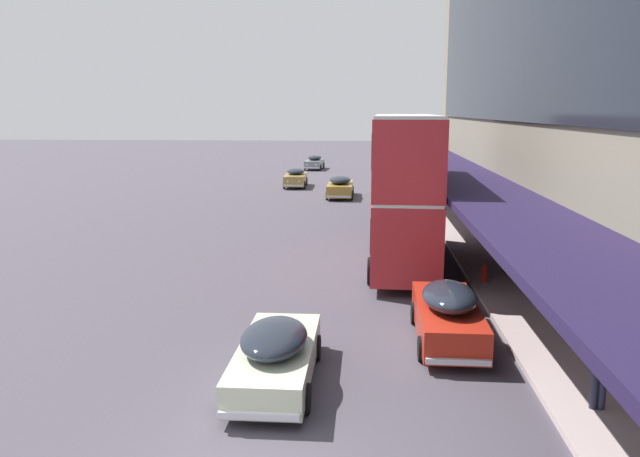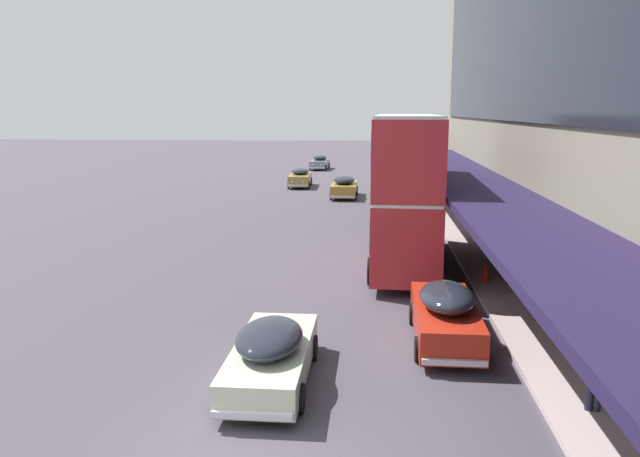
% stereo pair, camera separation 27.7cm
% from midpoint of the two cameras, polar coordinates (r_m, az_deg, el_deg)
% --- Properties ---
extents(transit_bus_kerbside_front, '(2.91, 10.93, 3.32)m').
position_cam_midpoint_polar(transit_bus_kerbside_front, '(48.42, 6.64, 5.53)').
color(transit_bus_kerbside_front, beige).
rests_on(transit_bus_kerbside_front, ground).
extents(transit_bus_kerbside_rear, '(2.93, 9.81, 6.09)m').
position_cam_midpoint_polar(transit_bus_kerbside_rear, '(25.34, 7.39, 3.90)').
color(transit_bus_kerbside_rear, '#B8272D').
rests_on(transit_bus_kerbside_rear, ground).
extents(sedan_trailing_near, '(1.87, 4.83, 1.50)m').
position_cam_midpoint_polar(sedan_trailing_near, '(14.76, -4.63, -11.33)').
color(sedan_trailing_near, beige).
rests_on(sedan_trailing_near, ground).
extents(sedan_second_near, '(2.03, 4.59, 1.55)m').
position_cam_midpoint_polar(sedan_second_near, '(69.29, 5.52, 6.19)').
color(sedan_second_near, beige).
rests_on(sedan_second_near, ground).
extents(sedan_second_mid, '(1.81, 4.78, 1.69)m').
position_cam_midpoint_polar(sedan_second_mid, '(17.50, 11.15, -7.63)').
color(sedan_second_mid, red).
rests_on(sedan_second_mid, ground).
extents(sedan_oncoming_front, '(1.91, 4.88, 1.59)m').
position_cam_midpoint_polar(sedan_oncoming_front, '(45.51, 1.69, 3.85)').
color(sedan_oncoming_front, olive).
rests_on(sedan_oncoming_front, ground).
extents(sedan_oncoming_rear, '(1.99, 4.47, 1.50)m').
position_cam_midpoint_polar(sedan_oncoming_rear, '(67.16, -0.62, 6.07)').
color(sedan_oncoming_rear, slate).
rests_on(sedan_oncoming_rear, ground).
extents(sedan_lead_near, '(1.88, 4.44, 1.54)m').
position_cam_midpoint_polar(sedan_lead_near, '(51.80, -2.40, 4.67)').
color(sedan_lead_near, olive).
rests_on(sedan_lead_near, ground).
extents(pedestrian_at_kerb, '(0.62, 0.33, 1.86)m').
position_cam_midpoint_polar(pedestrian_at_kerb, '(14.30, 23.76, -11.11)').
color(pedestrian_at_kerb, '#282940').
rests_on(pedestrian_at_kerb, sidewalk_kerb).
extents(fire_hydrant, '(0.20, 0.40, 0.70)m').
position_cam_midpoint_polar(fire_hydrant, '(23.32, 14.48, -3.95)').
color(fire_hydrant, red).
rests_on(fire_hydrant, sidewalk_kerb).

